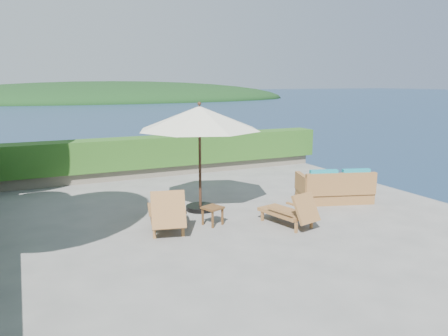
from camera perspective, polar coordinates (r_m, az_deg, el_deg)
name	(u,v)px	position (r m, az deg, el deg)	size (l,w,h in m)	color
ground	(227,221)	(10.23, 0.38, -6.98)	(12.00, 12.00, 0.00)	gray
foundation	(227,283)	(10.82, 0.37, -14.81)	(12.00, 12.00, 3.00)	#5F584C
offshore_island	(114,100)	(151.74, -14.17, 8.57)	(126.00, 57.60, 12.60)	black
planter_wall_far	(157,170)	(15.27, -8.70, -0.30)	(12.00, 0.60, 0.36)	slate
hedge_far	(157,151)	(15.15, -8.77, 2.19)	(12.40, 0.90, 1.00)	#234915
patio_umbrella	(199,119)	(10.70, -3.22, 6.39)	(3.24, 3.24, 2.72)	black
lounge_left	(167,212)	(9.62, -7.51, -5.70)	(1.08, 1.83, 0.99)	#935735
lounge_right	(291,211)	(9.94, 8.71, -5.60)	(0.89, 1.52, 0.82)	#935735
side_table	(213,210)	(9.89, -1.51, -5.51)	(0.52, 0.52, 0.43)	brown
wicker_loveseat	(335,188)	(12.14, 14.31, -2.61)	(2.13, 1.52, 0.95)	#935735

